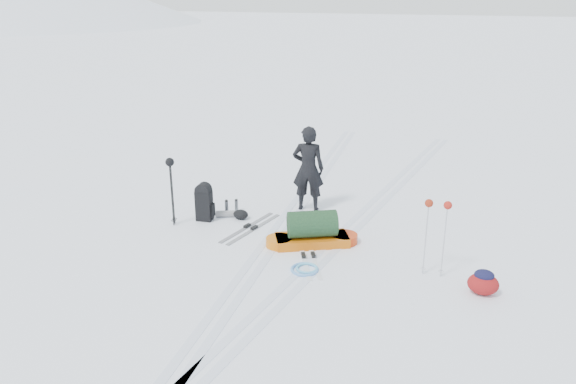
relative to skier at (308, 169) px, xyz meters
name	(u,v)px	position (x,y,z in m)	size (l,w,h in m)	color
ground	(271,242)	(-0.15, -1.84, -0.93)	(200.00, 200.00, 0.00)	white
ski_tracks	(315,229)	(0.47, -0.96, -0.92)	(3.38, 17.97, 0.01)	silver
skier	(308,169)	(0.00, 0.00, 0.00)	(0.67, 0.44, 1.85)	black
pulk_sled	(312,232)	(0.61, -1.66, -0.67)	(1.77, 1.23, 0.66)	#C1590B
expedition_rucksack	(207,203)	(-1.78, -1.24, -0.55)	(0.81, 0.60, 0.81)	black
ski_poles_black	(170,170)	(-2.31, -1.69, 0.23)	(0.17, 0.20, 1.41)	black
ski_poles_silver	(438,213)	(2.86, -2.14, 0.20)	(0.43, 0.14, 1.34)	#B6B8BD
touring_skis_grey	(251,228)	(-0.77, -1.36, -0.91)	(0.63, 1.76, 0.06)	#93979B
touring_skis_white	(308,256)	(0.70, -2.19, -0.91)	(0.98, 1.71, 0.06)	silver
rope_coil	(305,269)	(0.81, -2.69, -0.90)	(0.61, 0.61, 0.06)	#5997D9
small_daypack	(483,282)	(3.67, -2.51, -0.72)	(0.59, 0.52, 0.41)	maroon
thermos_pair	(231,206)	(-1.50, -0.69, -0.79)	(0.23, 0.23, 0.29)	#515458
stuff_sack	(241,214)	(-1.15, -0.98, -0.83)	(0.36, 0.29, 0.20)	black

